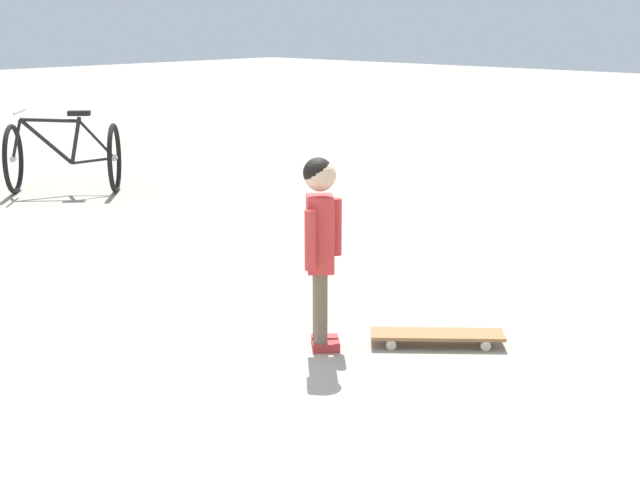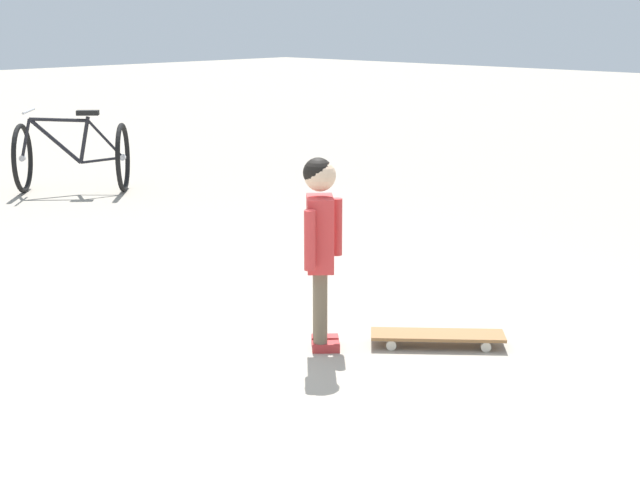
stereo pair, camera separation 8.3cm
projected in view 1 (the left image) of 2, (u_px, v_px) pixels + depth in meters
ground_plane at (190, 343)px, 5.26m from camera, size 50.00×50.00×0.00m
child_person at (320, 232)px, 5.03m from camera, size 0.39×0.28×1.06m
skateboard at (437, 335)px, 5.22m from camera, size 0.63×0.68×0.07m
bicycle_near at (64, 156)px, 9.59m from camera, size 1.27×1.25×0.85m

